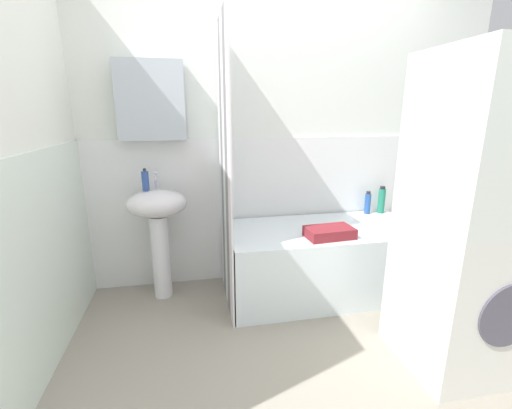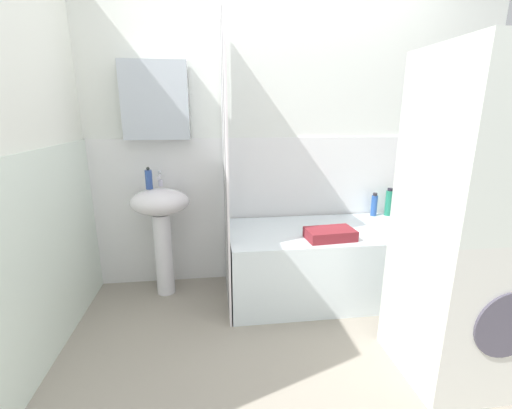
{
  "view_description": "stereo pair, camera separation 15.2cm",
  "coord_description": "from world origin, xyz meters",
  "px_view_note": "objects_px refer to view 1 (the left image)",
  "views": [
    {
      "loc": [
        -0.74,
        -1.5,
        1.4
      ],
      "look_at": [
        -0.29,
        0.78,
        0.77
      ],
      "focal_mm": 24.05,
      "sensor_mm": 36.0,
      "label": 1
    },
    {
      "loc": [
        -0.59,
        -1.52,
        1.4
      ],
      "look_at": [
        -0.29,
        0.78,
        0.77
      ],
      "focal_mm": 24.05,
      "sensor_mm": 36.0,
      "label": 2
    }
  ],
  "objects_px": {
    "lotion_bottle": "(381,200)",
    "washer_dryer_stack": "(475,221)",
    "bathtub": "(323,260)",
    "shampoo_bottle": "(368,203)",
    "soap_dispenser": "(145,181)",
    "towel_folded": "(329,232)",
    "sink": "(158,220)"
  },
  "relations": [
    {
      "from": "lotion_bottle",
      "to": "washer_dryer_stack",
      "type": "distance_m",
      "value": 1.21
    },
    {
      "from": "bathtub",
      "to": "shampoo_bottle",
      "type": "bearing_deg",
      "value": 29.77
    },
    {
      "from": "soap_dispenser",
      "to": "shampoo_bottle",
      "type": "distance_m",
      "value": 1.85
    },
    {
      "from": "soap_dispenser",
      "to": "towel_folded",
      "type": "bearing_deg",
      "value": -16.95
    },
    {
      "from": "soap_dispenser",
      "to": "bathtub",
      "type": "relative_size",
      "value": 0.11
    },
    {
      "from": "soap_dispenser",
      "to": "shampoo_bottle",
      "type": "xyz_separation_m",
      "value": [
        1.83,
        0.11,
        -0.29
      ]
    },
    {
      "from": "sink",
      "to": "towel_folded",
      "type": "xyz_separation_m",
      "value": [
        1.2,
        -0.38,
        -0.05
      ]
    },
    {
      "from": "soap_dispenser",
      "to": "towel_folded",
      "type": "height_order",
      "value": "soap_dispenser"
    },
    {
      "from": "lotion_bottle",
      "to": "washer_dryer_stack",
      "type": "bearing_deg",
      "value": -98.79
    },
    {
      "from": "soap_dispenser",
      "to": "towel_folded",
      "type": "xyz_separation_m",
      "value": [
        1.27,
        -0.39,
        -0.35
      ]
    },
    {
      "from": "bathtub",
      "to": "washer_dryer_stack",
      "type": "distance_m",
      "value": 1.16
    },
    {
      "from": "soap_dispenser",
      "to": "shampoo_bottle",
      "type": "relative_size",
      "value": 0.82
    },
    {
      "from": "bathtub",
      "to": "shampoo_bottle",
      "type": "distance_m",
      "value": 0.69
    },
    {
      "from": "shampoo_bottle",
      "to": "towel_folded",
      "type": "relative_size",
      "value": 0.6
    },
    {
      "from": "sink",
      "to": "bathtub",
      "type": "xyz_separation_m",
      "value": [
        1.25,
        -0.17,
        -0.35
      ]
    },
    {
      "from": "towel_folded",
      "to": "soap_dispenser",
      "type": "bearing_deg",
      "value": 163.05
    },
    {
      "from": "sink",
      "to": "lotion_bottle",
      "type": "relative_size",
      "value": 3.56
    },
    {
      "from": "towel_folded",
      "to": "washer_dryer_stack",
      "type": "height_order",
      "value": "washer_dryer_stack"
    },
    {
      "from": "sink",
      "to": "shampoo_bottle",
      "type": "height_order",
      "value": "sink"
    },
    {
      "from": "sink",
      "to": "towel_folded",
      "type": "distance_m",
      "value": 1.26
    },
    {
      "from": "shampoo_bottle",
      "to": "washer_dryer_stack",
      "type": "xyz_separation_m",
      "value": [
        -0.05,
        -1.19,
        0.21
      ]
    },
    {
      "from": "lotion_bottle",
      "to": "washer_dryer_stack",
      "type": "height_order",
      "value": "washer_dryer_stack"
    },
    {
      "from": "shampoo_bottle",
      "to": "towel_folded",
      "type": "height_order",
      "value": "shampoo_bottle"
    },
    {
      "from": "soap_dispenser",
      "to": "shampoo_bottle",
      "type": "height_order",
      "value": "soap_dispenser"
    },
    {
      "from": "lotion_bottle",
      "to": "sink",
      "type": "bearing_deg",
      "value": -176.42
    },
    {
      "from": "bathtub",
      "to": "towel_folded",
      "type": "bearing_deg",
      "value": -102.56
    },
    {
      "from": "soap_dispenser",
      "to": "sink",
      "type": "bearing_deg",
      "value": -7.79
    },
    {
      "from": "sink",
      "to": "washer_dryer_stack",
      "type": "relative_size",
      "value": 0.5
    },
    {
      "from": "washer_dryer_stack",
      "to": "towel_folded",
      "type": "bearing_deg",
      "value": 126.22
    },
    {
      "from": "shampoo_bottle",
      "to": "sink",
      "type": "bearing_deg",
      "value": -176.06
    },
    {
      "from": "washer_dryer_stack",
      "to": "soap_dispenser",
      "type": "bearing_deg",
      "value": 148.77
    },
    {
      "from": "bathtub",
      "to": "washer_dryer_stack",
      "type": "xyz_separation_m",
      "value": [
        0.46,
        -0.89,
        0.58
      ]
    }
  ]
}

